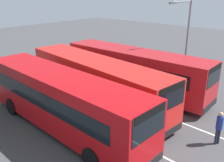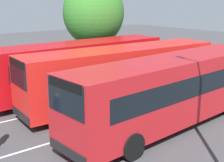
{
  "view_description": "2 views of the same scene",
  "coord_description": "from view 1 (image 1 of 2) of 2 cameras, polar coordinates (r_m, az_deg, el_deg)",
  "views": [
    {
      "loc": [
        10.76,
        -10.75,
        7.29
      ],
      "look_at": [
        0.62,
        0.57,
        1.73
      ],
      "focal_mm": 40.21,
      "sensor_mm": 36.0,
      "label": 1
    },
    {
      "loc": [
        11.32,
        12.34,
        5.74
      ],
      "look_at": [
        0.7,
        -0.21,
        1.47
      ],
      "focal_mm": 51.43,
      "sensor_mm": 36.0,
      "label": 2
    }
  ],
  "objects": [
    {
      "name": "ground_plane",
      "position": [
        16.87,
        -2.89,
        -5.55
      ],
      "size": [
        79.82,
        79.82,
        0.0
      ],
      "primitive_type": "plane",
      "color": "#424244"
    },
    {
      "name": "lane_stripe_outer_left",
      "position": [
        15.82,
        -7.31,
        -7.51
      ],
      "size": [
        17.44,
        0.75,
        0.01
      ],
      "primitive_type": "cube",
      "rotation": [
        0.0,
        0.0,
        -0.04
      ],
      "color": "silver",
      "rests_on": "ground"
    },
    {
      "name": "lane_stripe_inner_left",
      "position": [
        18.01,
        0.96,
        -3.78
      ],
      "size": [
        17.44,
        0.75,
        0.01
      ],
      "primitive_type": "cube",
      "rotation": [
        0.0,
        0.0,
        -0.04
      ],
      "color": "silver",
      "rests_on": "ground"
    },
    {
      "name": "bus_center_left",
      "position": [
        16.06,
        -3.63,
        -0.12
      ],
      "size": [
        11.66,
        3.5,
        3.16
      ],
      "rotation": [
        0.0,
        0.0,
        -0.1
      ],
      "color": "red",
      "rests_on": "ground"
    },
    {
      "name": "bus_center_right",
      "position": [
        18.52,
        5.18,
        2.61
      ],
      "size": [
        11.54,
        2.74,
        3.16
      ],
      "rotation": [
        0.0,
        0.0,
        0.02
      ],
      "color": "#AD191E",
      "rests_on": "ground"
    },
    {
      "name": "street_lamp",
      "position": [
        20.25,
        16.35,
        9.42
      ],
      "size": [
        0.79,
        2.14,
        6.58
      ],
      "rotation": [
        0.0,
        0.0,
        -1.86
      ],
      "color": "gray",
      "rests_on": "ground"
    },
    {
      "name": "bus_far_left",
      "position": [
        13.68,
        -11.46,
        -4.2
      ],
      "size": [
        11.55,
        2.79,
        3.16
      ],
      "rotation": [
        0.0,
        0.0,
        -0.03
      ],
      "color": "#B70C11",
      "rests_on": "ground"
    },
    {
      "name": "pedestrian",
      "position": [
        13.5,
        23.21,
        -9.27
      ],
      "size": [
        0.43,
        0.43,
        1.76
      ],
      "rotation": [
        0.0,
        0.0,
        2.67
      ],
      "color": "#232833",
      "rests_on": "ground"
    }
  ]
}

